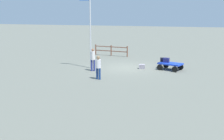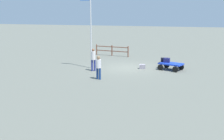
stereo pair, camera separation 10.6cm
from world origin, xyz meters
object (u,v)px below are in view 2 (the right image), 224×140
luggage_cart (171,65)px  suitcase_grey (164,60)px  flagpole (90,24)px  worker_lead (93,58)px  suitcase_olive (167,60)px  suitcase_dark (142,67)px  worker_trailing (98,66)px

luggage_cart → suitcase_grey: suitcase_grey is taller
flagpole → worker_lead: bearing=123.0°
suitcase_olive → suitcase_dark: size_ratio=0.95×
luggage_cart → flagpole: size_ratio=0.33×
suitcase_grey → suitcase_olive: bearing=121.1°
luggage_cart → worker_trailing: (4.30, 4.30, 0.51)m
suitcase_olive → flagpole: bearing=11.8°
worker_trailing → flagpole: size_ratio=0.26×
luggage_cart → worker_lead: 5.89m
suitcase_grey → suitcase_dark: size_ratio=1.19×
suitcase_olive → suitcase_dark: bearing=9.7°
worker_lead → worker_trailing: 2.66m
suitcase_olive → suitcase_grey: size_ratio=0.79×
flagpole → luggage_cart: bearing=-170.4°
luggage_cart → worker_trailing: size_ratio=1.26×
suitcase_dark → flagpole: 5.24m
suitcase_grey → flagpole: flagpole is taller
luggage_cart → suitcase_dark: bearing=3.7°
suitcase_olive → worker_lead: worker_lead is taller
suitcase_dark → flagpole: flagpole is taller
suitcase_dark → worker_lead: (3.38, 1.80, 0.80)m
worker_trailing → suitcase_olive: bearing=-131.7°
worker_lead → flagpole: flagpole is taller
suitcase_olive → flagpole: size_ratio=0.08×
suitcase_olive → worker_trailing: worker_trailing is taller
suitcase_dark → flagpole: bearing=12.7°
suitcase_olive → worker_lead: 5.62m
worker_lead → flagpole: bearing=-57.0°
suitcase_grey → worker_lead: size_ratio=0.36×
worker_lead → flagpole: size_ratio=0.29×
luggage_cart → worker_trailing: 6.10m
worker_trailing → flagpole: bearing=-60.9°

